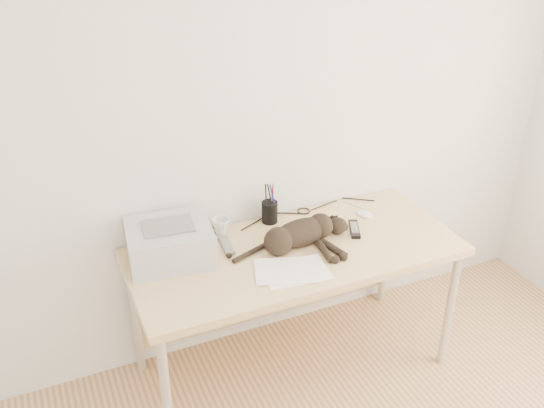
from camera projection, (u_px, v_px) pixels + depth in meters
name	position (u px, v px, depth m)	size (l,w,h in m)	color
wall_back	(265.00, 115.00, 2.94)	(3.50, 3.50, 0.00)	silver
desk	(287.00, 263.00, 3.05)	(1.60, 0.70, 0.74)	tan
printer	(170.00, 242.00, 2.80)	(0.42, 0.37, 0.18)	#A2A2A6
papers	(292.00, 271.00, 2.75)	(0.36, 0.29, 0.01)	white
cat	(298.00, 235.00, 2.91)	(0.63, 0.29, 0.14)	black
mug	(221.00, 226.00, 3.02)	(0.09, 0.09, 0.08)	white
pen_cup	(270.00, 212.00, 3.12)	(0.08, 0.08, 0.21)	black
remote_grey	(226.00, 245.00, 2.93)	(0.05, 0.16, 0.02)	slate
remote_black	(354.00, 229.00, 3.06)	(0.05, 0.17, 0.02)	black
mouse	(365.00, 212.00, 3.20)	(0.06, 0.11, 0.03)	white
cable_tangle	(269.00, 219.00, 3.16)	(1.36, 0.07, 0.01)	black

